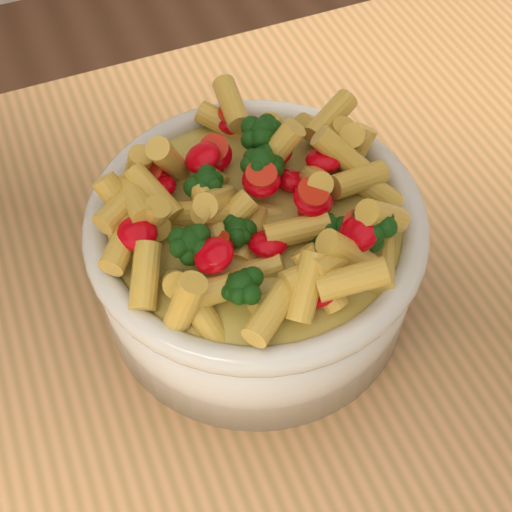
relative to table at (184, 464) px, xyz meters
name	(u,v)px	position (x,y,z in m)	size (l,w,h in m)	color
table	(184,464)	(0.00, 0.00, 0.00)	(1.20, 0.80, 0.90)	#B87F4E
serving_bowl	(256,255)	(0.10, 0.07, 0.16)	(0.25, 0.25, 0.11)	silver
pasta_salad	(256,198)	(0.10, 0.07, 0.22)	(0.19, 0.19, 0.04)	#FFBC50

